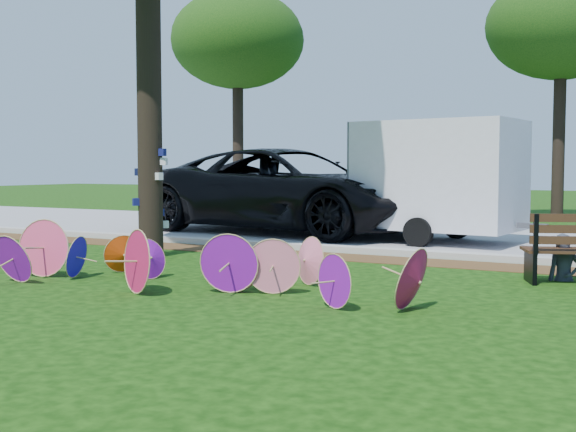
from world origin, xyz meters
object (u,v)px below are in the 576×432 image
object	(u,v)px
person_left	(565,235)
black_van	(289,191)
cargo_trailer	(439,175)
parasol_pile	(179,261)

from	to	relation	value
person_left	black_van	bearing A→B (deg)	122.89
cargo_trailer	person_left	distance (m)	5.26
black_van	person_left	xyz separation A→B (m)	(6.93, -4.82, -0.38)
parasol_pile	black_van	world-z (taller)	black_van
parasol_pile	person_left	world-z (taller)	person_left
cargo_trailer	person_left	world-z (taller)	cargo_trailer
cargo_trailer	person_left	xyz separation A→B (m)	(3.02, -4.23, -0.79)
parasol_pile	cargo_trailer	world-z (taller)	cargo_trailer
parasol_pile	black_van	distance (m)	8.29
parasol_pile	person_left	distance (m)	5.42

